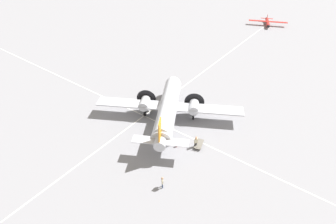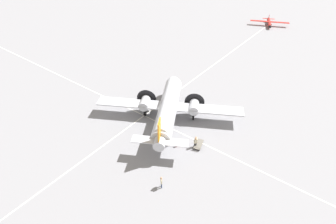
% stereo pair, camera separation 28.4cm
% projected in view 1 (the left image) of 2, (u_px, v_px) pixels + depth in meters
% --- Properties ---
extents(ground_plane, '(300.00, 300.00, 0.00)m').
position_uv_depth(ground_plane, '(168.00, 121.00, 40.62)').
color(ground_plane, gray).
extents(apron_line_eastwest, '(120.00, 0.16, 0.01)m').
position_uv_depth(apron_line_eastwest, '(149.00, 112.00, 42.49)').
color(apron_line_eastwest, silver).
rests_on(apron_line_eastwest, ground_plane).
extents(apron_line_northsouth, '(0.16, 120.00, 0.01)m').
position_uv_depth(apron_line_northsouth, '(164.00, 125.00, 39.88)').
color(apron_line_northsouth, silver).
rests_on(apron_line_northsouth, ground_plane).
extents(airliner_main, '(16.59, 20.82, 6.05)m').
position_uv_depth(airliner_main, '(168.00, 106.00, 39.46)').
color(airliner_main, silver).
rests_on(airliner_main, ground_plane).
extents(crew_foreground, '(0.46, 0.42, 1.70)m').
position_uv_depth(crew_foreground, '(162.00, 181.00, 29.94)').
color(crew_foreground, navy).
rests_on(crew_foreground, ground_plane).
extents(passenger_boarding, '(0.53, 0.36, 1.73)m').
position_uv_depth(passenger_boarding, '(196.00, 141.00, 35.33)').
color(passenger_boarding, '#2D2D33').
rests_on(passenger_boarding, ground_plane).
extents(ramp_agent, '(0.60, 0.28, 1.77)m').
position_uv_depth(ramp_agent, '(196.00, 140.00, 35.44)').
color(ramp_agent, '#473D2D').
rests_on(ramp_agent, ground_plane).
extents(suitcase_near_door, '(0.45, 0.13, 0.65)m').
position_uv_depth(suitcase_near_door, '(177.00, 145.00, 35.92)').
color(suitcase_near_door, maroon).
rests_on(suitcase_near_door, ground_plane).
extents(baggage_cart, '(2.29, 1.51, 0.56)m').
position_uv_depth(baggage_cart, '(199.00, 144.00, 36.05)').
color(baggage_cart, '#6B665B').
rests_on(baggage_cart, ground_plane).
extents(light_aircraft_distant, '(8.16, 10.55, 2.09)m').
position_uv_depth(light_aircraft_distant, '(268.00, 22.00, 77.47)').
color(light_aircraft_distant, '#B2231E').
rests_on(light_aircraft_distant, ground_plane).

